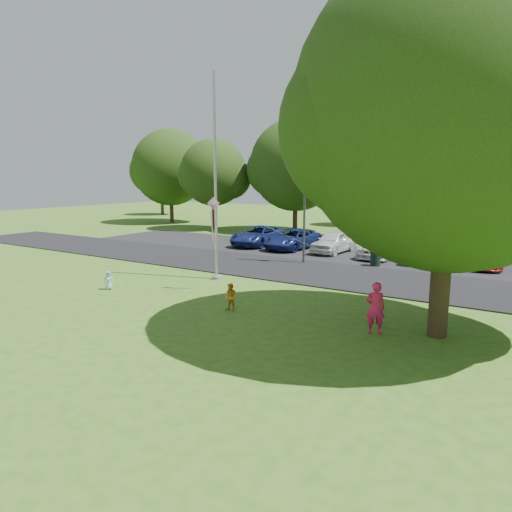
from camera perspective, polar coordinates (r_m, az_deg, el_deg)
The scene contains 14 objects.
ground at distance 17.26m, azimuth -5.68°, elevation -7.33°, with size 120.00×120.00×0.00m, color #38651A.
park_road at distance 24.74m, azimuth 7.24°, elevation -2.02°, with size 60.00×6.00×0.06m, color black.
parking_strip at distance 30.65m, azimuth 12.41°, elevation 0.13°, with size 42.00×7.00×0.06m, color black.
flagpole at distance 22.61m, azimuth -5.07°, elevation 7.48°, with size 0.50×0.50×10.00m.
street_lamp at distance 26.83m, azimuth 6.68°, elevation 7.72°, with size 1.92×0.53×6.86m.
trash_can at distance 26.97m, azimuth 14.72°, elevation -0.29°, with size 0.61×0.61×0.97m.
big_tree at distance 15.34m, azimuth 22.90°, elevation 15.45°, with size 10.21×9.73×11.91m.
tree_row at distance 38.18m, azimuth 19.59°, elevation 10.23°, with size 64.35×11.94×10.88m.
horizon_trees at distance 47.24m, azimuth 25.09°, elevation 7.99°, with size 77.46×7.20×7.02m.
parked_cars at distance 30.80m, azimuth 11.28°, elevation 1.62°, with size 17.63×5.41×1.47m.
woman at distance 15.47m, azimuth 14.68°, elevation -6.29°, with size 0.63×0.42×1.74m, color #F1205B.
child_yellow at distance 17.54m, azimuth -3.16°, elevation -5.17°, with size 0.53×0.41×1.08m, color orange.
child_blue at distance 21.88m, azimuth -17.93°, elevation -2.93°, with size 0.42×0.27×0.86m, color #86BDCD.
kite at distance 19.97m, azimuth -4.79°, elevation 5.12°, with size 8.14×1.96×2.41m.
Camera 1 is at (10.20, -12.96, 5.08)m, focal length 32.00 mm.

